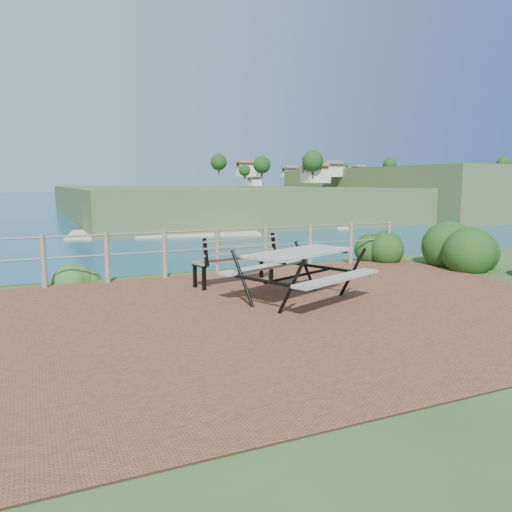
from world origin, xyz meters
The scene contains 10 objects.
ground centered at (0.00, 0.00, 0.00)m, with size 10.00×7.00×0.12m, color brown.
ocean centered at (0.00, 200.00, 0.00)m, with size 1200.00×1200.00×0.00m, color #166784.
safety_railing centered at (0.00, 3.35, 0.57)m, with size 9.40×0.10×1.00m.
distant_bay centered at (173.07, 202.61, -1.52)m, with size 290.00×232.36×24.00m.
picnic_table centered at (0.38, 0.45, 0.53)m, with size 2.14×1.61×0.84m.
park_bench centered at (-0.06, 2.23, 0.64)m, with size 1.77×0.81×0.97m.
shrub_right_front centered at (5.42, 1.86, 0.00)m, with size 1.32×1.32×1.88m, color #1A3C12.
shrub_right_edge centered at (4.48, 3.50, 0.00)m, with size 0.95×0.95×1.37m, color #1A3C12.
shrub_lip_west centered at (-2.82, 3.85, 0.00)m, with size 0.84×0.84×0.60m, color #315A21.
shrub_lip_east centered at (2.20, 4.15, 0.00)m, with size 0.79×0.79×0.53m, color #1A3C12.
Camera 1 is at (-3.62, -6.66, 1.98)m, focal length 35.00 mm.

